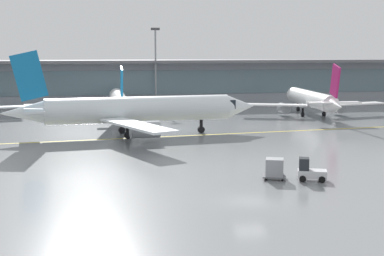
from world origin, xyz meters
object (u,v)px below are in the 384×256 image
at_px(gate_airplane_2, 119,101).
at_px(baggage_tug, 310,171).
at_px(cargo_dolly_lead, 275,168).
at_px(apron_light_mast_1, 156,64).
at_px(taxiing_regional_jet, 136,110).
at_px(gate_airplane_3, 311,100).

distance_m(gate_airplane_2, baggage_tug, 55.61).
relative_size(cargo_dolly_lead, apron_light_mast_1, 0.16).
height_order(baggage_tug, cargo_dolly_lead, baggage_tug).
relative_size(taxiing_regional_jet, apron_light_mast_1, 2.20).
relative_size(taxiing_regional_jet, baggage_tug, 12.22).
bearing_deg(apron_light_mast_1, cargo_dolly_lead, -86.99).
relative_size(gate_airplane_3, cargo_dolly_lead, 11.57).
relative_size(gate_airplane_3, taxiing_regional_jet, 0.82).
distance_m(gate_airplane_2, cargo_dolly_lead, 53.83).
xyz_separation_m(baggage_tug, apron_light_mast_1, (-6.51, 68.05, 7.92)).
xyz_separation_m(gate_airplane_2, gate_airplane_3, (34.15, -5.50, 0.11)).
bearing_deg(gate_airplane_2, baggage_tug, -164.52).
distance_m(baggage_tug, cargo_dolly_lead, 3.18).
relative_size(baggage_tug, cargo_dolly_lead, 1.16).
xyz_separation_m(taxiing_regional_jet, apron_light_mast_1, (6.99, 38.26, 5.27)).
height_order(gate_airplane_2, apron_light_mast_1, apron_light_mast_1).
height_order(gate_airplane_3, cargo_dolly_lead, gate_airplane_3).
bearing_deg(gate_airplane_2, cargo_dolly_lead, -167.29).
bearing_deg(apron_light_mast_1, baggage_tug, -84.54).
xyz_separation_m(gate_airplane_2, baggage_tug, (14.78, -53.58, -1.89)).
bearing_deg(gate_airplane_3, taxiing_regional_jet, 122.58).
distance_m(gate_airplane_3, baggage_tug, 51.87).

